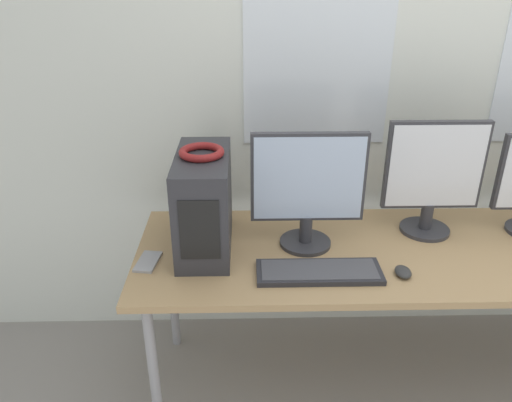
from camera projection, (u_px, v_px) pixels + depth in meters
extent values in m
cube|color=silver|center=(443.00, 62.00, 2.16)|extent=(8.00, 0.06, 2.70)
cube|color=white|center=(320.00, 22.00, 2.04)|extent=(0.63, 0.01, 1.04)
cube|color=tan|center=(460.00, 251.00, 2.01)|extent=(2.59, 0.71, 0.03)
cylinder|color=#99999E|center=(154.00, 372.00, 1.89)|extent=(0.04, 0.04, 0.68)
cylinder|color=#99999E|center=(172.00, 287.00, 2.38)|extent=(0.04, 0.04, 0.68)
cube|color=#2D2D33|center=(204.00, 202.00, 1.93)|extent=(0.20, 0.45, 0.39)
cube|color=black|center=(200.00, 230.00, 1.73)|extent=(0.14, 0.00, 0.23)
torus|color=maroon|center=(202.00, 152.00, 1.85)|extent=(0.17, 0.17, 0.03)
cylinder|color=#333338|center=(305.00, 242.00, 2.02)|extent=(0.21, 0.21, 0.02)
cylinder|color=#333338|center=(306.00, 228.00, 2.00)|extent=(0.05, 0.05, 0.11)
cube|color=#333338|center=(308.00, 177.00, 1.90)|extent=(0.44, 0.03, 0.36)
cube|color=silver|center=(309.00, 179.00, 1.89)|extent=(0.42, 0.00, 0.33)
cylinder|color=#333338|center=(424.00, 229.00, 2.12)|extent=(0.21, 0.21, 0.02)
cylinder|color=#333338|center=(427.00, 216.00, 2.10)|extent=(0.05, 0.05, 0.11)
cube|color=#333338|center=(435.00, 165.00, 2.00)|extent=(0.40, 0.03, 0.37)
cube|color=white|center=(436.00, 167.00, 1.98)|extent=(0.38, 0.00, 0.34)
cube|color=#28282D|center=(319.00, 272.00, 1.83)|extent=(0.46, 0.16, 0.02)
cube|color=#47474C|center=(319.00, 269.00, 1.82)|extent=(0.42, 0.14, 0.00)
ellipsoid|color=#2D2D2D|center=(403.00, 272.00, 1.82)|extent=(0.06, 0.08, 0.03)
cube|color=#99999E|center=(148.00, 262.00, 1.90)|extent=(0.09, 0.15, 0.01)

